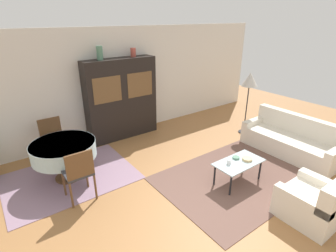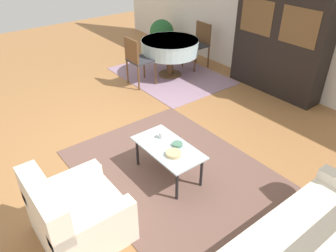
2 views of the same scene
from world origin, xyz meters
name	(u,v)px [view 1 (image 1 of 2)]	position (x,y,z in m)	size (l,w,h in m)	color
ground_plane	(209,209)	(0.00, 0.00, 0.00)	(14.00, 14.00, 0.00)	#9E6B3D
wall_back	(108,85)	(0.00, 3.63, 1.35)	(10.00, 0.06, 2.70)	silver
area_rug	(236,178)	(1.07, 0.32, 0.01)	(2.94, 2.10, 0.01)	brown
dining_rug	(71,177)	(-1.54, 2.26, 0.01)	(2.37, 1.76, 0.01)	gray
couch	(292,141)	(2.86, 0.28, 0.30)	(0.83, 2.10, 0.85)	silver
armchair	(316,202)	(1.15, -1.10, 0.30)	(0.86, 0.83, 0.82)	silver
coffee_table	(239,164)	(0.96, 0.23, 0.39)	(0.95, 0.50, 0.43)	black
display_cabinet	(122,99)	(0.21, 3.38, 1.00)	(1.80, 0.41, 2.00)	black
dining_table	(64,150)	(-1.58, 2.26, 0.61)	(1.18, 1.18, 0.76)	brown
dining_chair_near	(79,171)	(-1.58, 1.46, 0.56)	(0.44, 0.44, 0.95)	brown
dining_chair_far	(53,138)	(-1.58, 3.06, 0.56)	(0.44, 0.44, 0.95)	brown
floor_lamp	(250,82)	(2.92, 1.65, 1.39)	(0.40, 0.40, 1.62)	black
cup	(229,162)	(0.75, 0.29, 0.49)	(0.07, 0.07, 0.09)	white
bowl	(247,159)	(1.13, 0.18, 0.47)	(0.18, 0.18, 0.04)	tan
bowl_small	(236,158)	(1.01, 0.34, 0.46)	(0.13, 0.13, 0.04)	#4C7A60
vase_tall	(100,53)	(-0.24, 3.38, 2.15)	(0.14, 0.14, 0.31)	#4C7A60
vase_short	(133,52)	(0.61, 3.38, 2.10)	(0.13, 0.13, 0.21)	#9E4238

